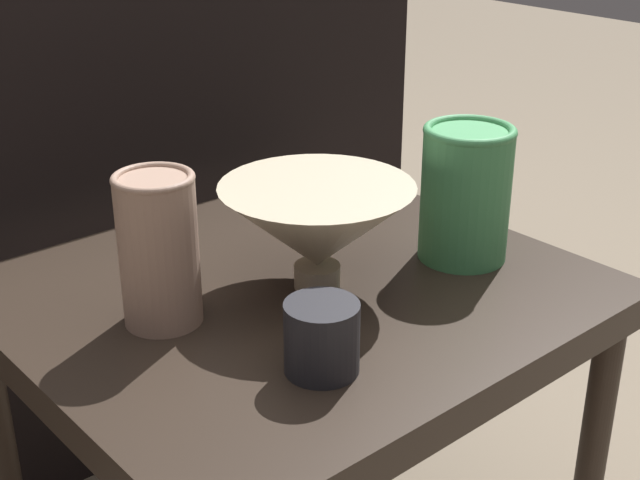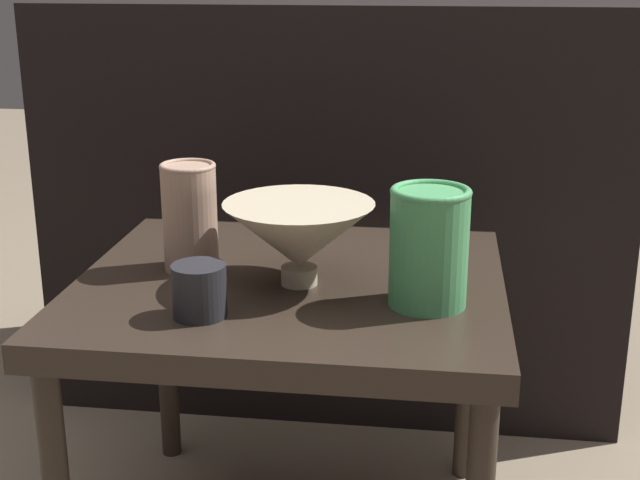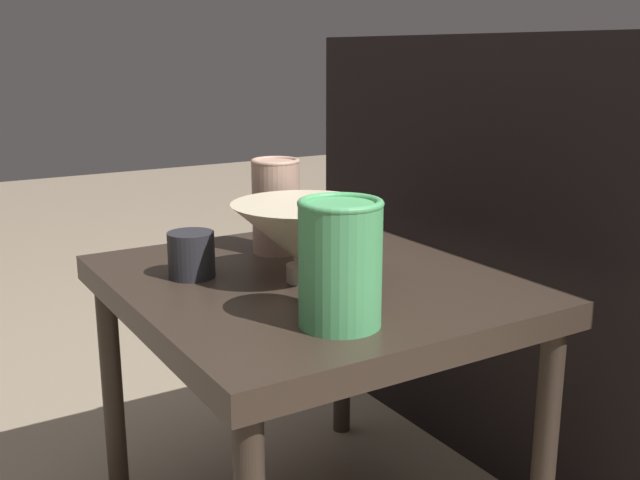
{
  "view_description": "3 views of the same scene",
  "coord_description": "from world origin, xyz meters",
  "px_view_note": "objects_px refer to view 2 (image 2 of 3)",
  "views": [
    {
      "loc": [
        -0.57,
        -0.7,
        0.91
      ],
      "look_at": [
        0.04,
        -0.0,
        0.5
      ],
      "focal_mm": 50.0,
      "sensor_mm": 36.0,
      "label": 1
    },
    {
      "loc": [
        0.21,
        -1.21,
        0.91
      ],
      "look_at": [
        0.05,
        -0.04,
        0.53
      ],
      "focal_mm": 50.0,
      "sensor_mm": 36.0,
      "label": 2
    },
    {
      "loc": [
        0.95,
        -0.56,
        0.8
      ],
      "look_at": [
        0.04,
        -0.01,
        0.52
      ],
      "focal_mm": 42.0,
      "sensor_mm": 36.0,
      "label": 3
    }
  ],
  "objects_px": {
    "bowl": "(299,236)",
    "vase_textured_left": "(190,215)",
    "cup": "(199,291)",
    "vase_colorful_right": "(429,245)"
  },
  "relations": [
    {
      "from": "vase_textured_left",
      "to": "cup",
      "type": "xyz_separation_m",
      "value": [
        0.06,
        -0.18,
        -0.05
      ]
    },
    {
      "from": "bowl",
      "to": "vase_colorful_right",
      "type": "bearing_deg",
      "value": -16.36
    },
    {
      "from": "cup",
      "to": "vase_textured_left",
      "type": "bearing_deg",
      "value": 108.74
    },
    {
      "from": "bowl",
      "to": "cup",
      "type": "distance_m",
      "value": 0.18
    },
    {
      "from": "bowl",
      "to": "cup",
      "type": "relative_size",
      "value": 3.0
    },
    {
      "from": "bowl",
      "to": "vase_colorful_right",
      "type": "relative_size",
      "value": 1.32
    },
    {
      "from": "bowl",
      "to": "vase_textured_left",
      "type": "bearing_deg",
      "value": 164.93
    },
    {
      "from": "bowl",
      "to": "vase_textured_left",
      "type": "height_order",
      "value": "vase_textured_left"
    },
    {
      "from": "bowl",
      "to": "vase_textured_left",
      "type": "xyz_separation_m",
      "value": [
        -0.17,
        0.05,
        0.01
      ]
    },
    {
      "from": "bowl",
      "to": "vase_textured_left",
      "type": "distance_m",
      "value": 0.18
    }
  ]
}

